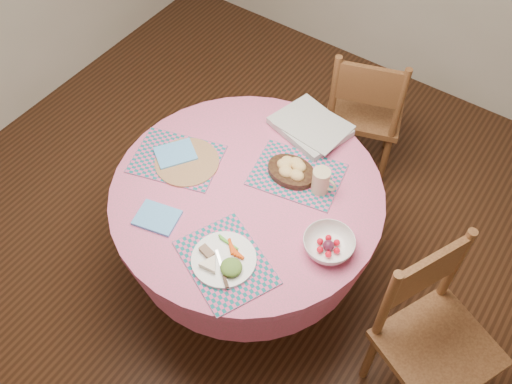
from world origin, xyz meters
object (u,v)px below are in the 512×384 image
dining_table (247,216)px  wicker_trivet (187,162)px  latte_mug (321,181)px  chair_back (365,110)px  dinner_plate (224,260)px  bread_bowl (292,169)px  fruit_bowl (329,245)px  chair_right (432,333)px

dining_table → wicker_trivet: bearing=-175.9°
dining_table → latte_mug: size_ratio=10.14×
chair_back → dinner_plate: chair_back is taller
bread_bowl → latte_mug: 0.16m
dinner_plate → bread_bowl: (-0.03, 0.55, 0.02)m
dinner_plate → bread_bowl: 0.55m
dinner_plate → fruit_bowl: fruit_bowl is taller
fruit_bowl → chair_back: bearing=108.5°
bread_bowl → fruit_bowl: (0.34, -0.25, -0.00)m
dinner_plate → fruit_bowl: size_ratio=1.03×
wicker_trivet → chair_back: bearing=68.5°
latte_mug → dining_table: bearing=-144.5°
dinner_plate → latte_mug: size_ratio=2.19×
latte_mug → dinner_plate: bearing=-103.1°
chair_right → wicker_trivet: chair_right is taller
chair_right → latte_mug: (-0.70, 0.21, 0.32)m
dinner_plate → chair_back: bearing=92.1°
wicker_trivet → bread_bowl: 0.49m
wicker_trivet → dinner_plate: (0.47, -0.33, 0.02)m
latte_mug → bread_bowl: bearing=178.9°
chair_right → dinner_plate: chair_right is taller
fruit_bowl → dining_table: bearing=172.9°
chair_right → wicker_trivet: (-1.29, -0.00, 0.26)m
wicker_trivet → dinner_plate: 0.57m
chair_right → chair_back: 1.37m
chair_right → latte_mug: chair_right is taller
chair_back → dinner_plate: (0.05, -1.39, 0.29)m
dining_table → bread_bowl: 0.32m
bread_bowl → latte_mug: size_ratio=1.88×
chair_right → bread_bowl: chair_right is taller
fruit_bowl → latte_mug: bearing=126.9°
bread_bowl → latte_mug: bearing=-1.1°
dining_table → chair_right: (0.97, -0.02, -0.06)m
dining_table → wicker_trivet: size_ratio=4.13×
dining_table → latte_mug: bearing=35.5°
chair_back → bread_bowl: (0.02, -0.84, 0.31)m
dinner_plate → latte_mug: 0.56m
latte_mug → chair_back: bearing=102.0°
chair_back → fruit_bowl: size_ratio=3.55×
wicker_trivet → latte_mug: latte_mug is taller
wicker_trivet → dining_table: bearing=4.1°
dinner_plate → fruit_bowl: bearing=43.7°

